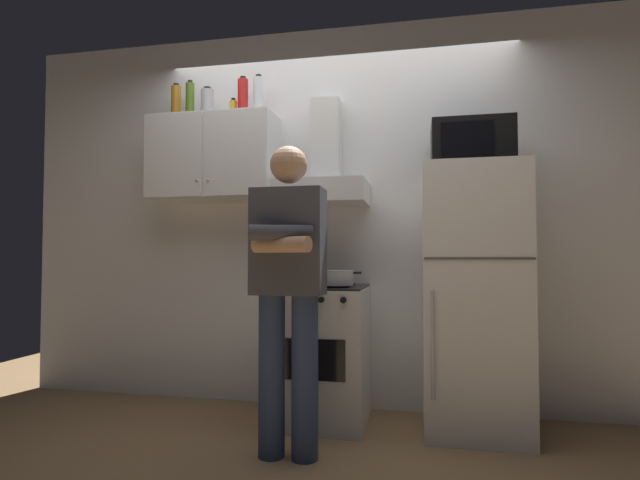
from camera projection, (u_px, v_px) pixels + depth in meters
ground_plane at (320, 435)px, 2.84m from camera, size 7.00×7.00×0.00m
back_wall_tiled at (337, 215)px, 3.48m from camera, size 4.80×0.10×2.70m
upper_cabinet at (214, 159)px, 3.44m from camera, size 0.90×0.37×0.60m
stove_oven at (320, 353)px, 3.11m from camera, size 0.60×0.62×0.87m
range_hood at (324, 176)px, 3.28m from camera, size 0.60×0.44×0.75m
refrigerator at (473, 298)px, 2.94m from camera, size 0.60×0.62×1.60m
microwave at (471, 145)px, 2.99m from camera, size 0.48×0.37×0.28m
person_standing at (288, 285)px, 2.55m from camera, size 0.38×0.33×1.64m
cooking_pot at (337, 278)px, 2.99m from camera, size 0.31×0.21×0.09m
bottle_olive_oil at (190, 100)px, 3.48m from camera, size 0.06×0.06×0.27m
bottle_liquor_amber at (176, 103)px, 3.54m from camera, size 0.07×0.07×0.27m
bottle_spice_jar at (233, 109)px, 3.46m from camera, size 0.06×0.06×0.14m
bottle_vodka_clear at (258, 96)px, 3.41m from camera, size 0.07×0.07×0.29m
bottle_canister_steel at (207, 104)px, 3.49m from camera, size 0.09×0.09×0.23m
bottle_soda_red at (243, 97)px, 3.43m from camera, size 0.07×0.07×0.28m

